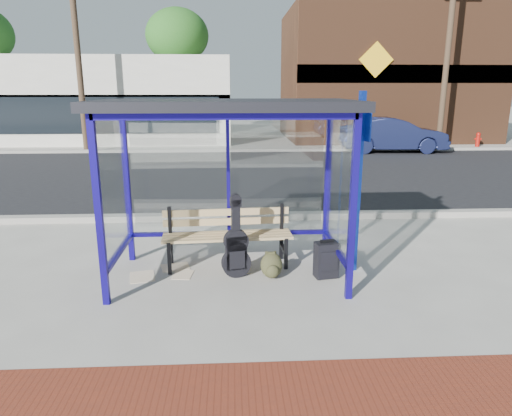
{
  "coord_description": "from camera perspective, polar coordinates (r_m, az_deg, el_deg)",
  "views": [
    {
      "loc": [
        0.06,
        -5.96,
        2.56
      ],
      "look_at": [
        0.39,
        0.2,
        0.94
      ],
      "focal_mm": 32.0,
      "sensor_mm": 36.0,
      "label": 1
    }
  ],
  "objects": [
    {
      "name": "ground",
      "position": [
        6.49,
        -3.35,
        -8.56
      ],
      "size": [
        120.0,
        120.0,
        0.0
      ],
      "primitive_type": "plane",
      "color": "#B2ADA0",
      "rests_on": "ground"
    },
    {
      "name": "brick_paver_strip",
      "position": [
        4.22,
        -3.52,
        -22.56
      ],
      "size": [
        60.0,
        1.0,
        0.01
      ],
      "primitive_type": "cube",
      "color": "maroon",
      "rests_on": "ground"
    },
    {
      "name": "curb_near",
      "position": [
        9.21,
        -3.28,
        -1.07
      ],
      "size": [
        60.0,
        0.25,
        0.12
      ],
      "primitive_type": "cube",
      "color": "gray",
      "rests_on": "ground"
    },
    {
      "name": "street_asphalt",
      "position": [
        14.19,
        -3.22,
        4.3
      ],
      "size": [
        60.0,
        10.0,
        0.0
      ],
      "primitive_type": "cube",
      "color": "black",
      "rests_on": "ground"
    },
    {
      "name": "curb_far",
      "position": [
        19.22,
        -3.19,
        7.21
      ],
      "size": [
        60.0,
        0.25,
        0.12
      ],
      "primitive_type": "cube",
      "color": "gray",
      "rests_on": "ground"
    },
    {
      "name": "far_sidewalk",
      "position": [
        21.12,
        -3.18,
        7.73
      ],
      "size": [
        60.0,
        4.0,
        0.01
      ],
      "primitive_type": "cube",
      "color": "#B2ADA0",
      "rests_on": "ground"
    },
    {
      "name": "bus_shelter",
      "position": [
        6.05,
        -3.65,
        10.04
      ],
      "size": [
        3.3,
        1.8,
        2.42
      ],
      "color": "#160B83",
      "rests_on": "ground"
    },
    {
      "name": "storefront_white",
      "position": [
        25.61,
        -24.31,
        12.19
      ],
      "size": [
        18.0,
        6.04,
        4.0
      ],
      "color": "silver",
      "rests_on": "ground"
    },
    {
      "name": "storefront_brown",
      "position": [
        25.72,
        15.56,
        15.62
      ],
      "size": [
        10.0,
        7.08,
        6.4
      ],
      "color": "#59331E",
      "rests_on": "ground"
    },
    {
      "name": "tree_mid",
      "position": [
        28.28,
        -9.82,
        20.37
      ],
      "size": [
        3.6,
        3.6,
        7.03
      ],
      "color": "#4C3826",
      "rests_on": "ground"
    },
    {
      "name": "tree_right",
      "position": [
        30.74,
        22.16,
        19.08
      ],
      "size": [
        3.6,
        3.6,
        7.03
      ],
      "color": "#4C3826",
      "rests_on": "ground"
    },
    {
      "name": "utility_pole_west",
      "position": [
        20.35,
        -21.44,
        18.11
      ],
      "size": [
        1.6,
        0.24,
        8.0
      ],
      "color": "#4C3826",
      "rests_on": "ground"
    },
    {
      "name": "utility_pole_east",
      "position": [
        21.38,
        22.87,
        17.77
      ],
      "size": [
        1.6,
        0.24,
        8.0
      ],
      "color": "#4C3826",
      "rests_on": "ground"
    },
    {
      "name": "bench",
      "position": [
        6.75,
        -3.63,
        -3.07
      ],
      "size": [
        1.91,
        0.58,
        0.89
      ],
      "rotation": [
        0.0,
        0.0,
        0.06
      ],
      "color": "black",
      "rests_on": "ground"
    },
    {
      "name": "guitar_bag",
      "position": [
        6.34,
        -2.5,
        -5.14
      ],
      "size": [
        0.42,
        0.2,
        1.12
      ],
      "rotation": [
        0.0,
        0.0,
        0.21
      ],
      "color": "black",
      "rests_on": "ground"
    },
    {
      "name": "suitcase",
      "position": [
        6.44,
        8.79,
        -6.44
      ],
      "size": [
        0.35,
        0.26,
        0.55
      ],
      "rotation": [
        0.0,
        0.0,
        0.18
      ],
      "color": "black",
      "rests_on": "ground"
    },
    {
      "name": "backpack",
      "position": [
        6.38,
        1.97,
        -7.25
      ],
      "size": [
        0.32,
        0.3,
        0.37
      ],
      "rotation": [
        0.0,
        0.0,
        0.07
      ],
      "color": "#30301B",
      "rests_on": "ground"
    },
    {
      "name": "sign_post",
      "position": [
        6.47,
        12.73,
        4.24
      ],
      "size": [
        0.15,
        0.31,
        2.53
      ],
      "rotation": [
        0.0,
        0.0,
        0.3
      ],
      "color": "#0E2A9B",
      "rests_on": "ground"
    },
    {
      "name": "newspaper_a",
      "position": [
        6.9,
        -10.06,
        -7.28
      ],
      "size": [
        0.47,
        0.41,
        0.01
      ],
      "primitive_type": "cube",
      "rotation": [
        0.0,
        0.0,
        0.25
      ],
      "color": "white",
      "rests_on": "ground"
    },
    {
      "name": "newspaper_b",
      "position": [
        6.66,
        -14.02,
        -8.33
      ],
      "size": [
        0.41,
        0.48,
        0.01
      ],
      "primitive_type": "cube",
      "rotation": [
        0.0,
        0.0,
        -1.35
      ],
      "color": "white",
      "rests_on": "ground"
    },
    {
      "name": "newspaper_c",
      "position": [
        6.61,
        -9.15,
        -8.25
      ],
      "size": [
        0.3,
        0.37,
        0.01
      ],
      "primitive_type": "cube",
      "rotation": [
        0.0,
        0.0,
        1.45
      ],
      "color": "white",
      "rests_on": "ground"
    },
    {
      "name": "parked_car",
      "position": [
        19.87,
        16.71,
        8.74
      ],
      "size": [
        4.35,
        1.68,
        1.41
      ],
      "primitive_type": "imported",
      "rotation": [
        0.0,
        0.0,
        1.53
      ],
      "color": "#181E43",
      "rests_on": "ground"
    },
    {
      "name": "fire_hydrant",
      "position": [
        23.02,
        26.0,
        7.76
      ],
      "size": [
        0.3,
        0.2,
        0.66
      ],
      "rotation": [
        0.0,
        0.0,
        -0.28
      ],
      "color": "#A9140C",
      "rests_on": "ground"
    }
  ]
}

